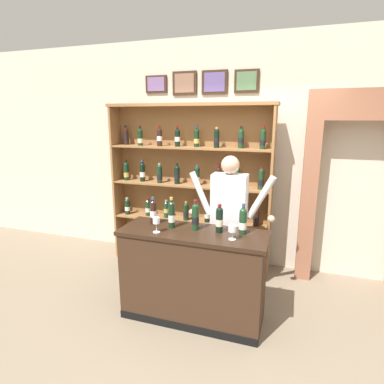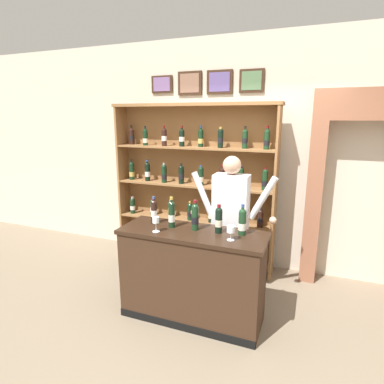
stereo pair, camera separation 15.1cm
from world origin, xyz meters
name	(u,v)px [view 1 (the left image)]	position (x,y,z in m)	size (l,w,h in m)	color
ground_plane	(207,320)	(0.00, 0.00, -0.01)	(14.00, 14.00, 0.02)	#7A6B56
back_wall	(239,155)	(0.00, 1.57, 1.56)	(12.00, 0.19, 3.11)	beige
wine_shelf	(190,183)	(-0.61, 1.22, 1.18)	(2.28, 0.31, 2.24)	olive
archway_doorway	(358,178)	(1.50, 1.43, 1.35)	(1.29, 0.45, 2.38)	#935B42
tasting_counter	(193,275)	(-0.15, 0.00, 0.48)	(1.48, 0.54, 0.96)	#382316
shopkeeper	(229,212)	(0.09, 0.57, 1.02)	(0.99, 0.22, 1.66)	#2D3347
tasting_bottle_brunello	(153,212)	(-0.62, 0.08, 1.10)	(0.07, 0.07, 0.29)	black
tasting_bottle_riserva	(172,214)	(-0.39, 0.04, 1.10)	(0.07, 0.07, 0.32)	black
tasting_bottle_grappa	(195,216)	(-0.14, 0.05, 1.10)	(0.07, 0.07, 0.31)	#19381E
tasting_bottle_chianti	(219,219)	(0.10, 0.06, 1.10)	(0.07, 0.07, 0.29)	black
tasting_bottle_vin_santo	(243,221)	(0.33, 0.09, 1.09)	(0.08, 0.08, 0.31)	#19381E
wine_glass_right	(232,229)	(0.26, -0.09, 1.06)	(0.08, 0.08, 0.14)	silver
wine_glass_left	(156,222)	(-0.48, -0.14, 1.07)	(0.07, 0.07, 0.15)	silver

